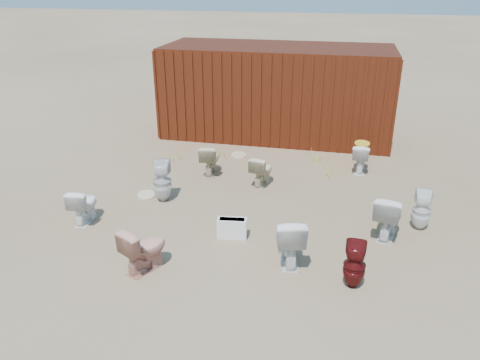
% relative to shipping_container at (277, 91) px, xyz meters
% --- Properties ---
extents(ground, '(100.00, 100.00, 0.00)m').
position_rel_shipping_container_xyz_m(ground, '(0.00, -5.20, -1.20)').
color(ground, brown).
rests_on(ground, ground).
extents(shipping_container, '(6.00, 2.40, 2.40)m').
position_rel_shipping_container_xyz_m(shipping_container, '(0.00, 0.00, 0.00)').
color(shipping_container, '#49170C').
rests_on(shipping_container, ground).
extents(toilet_front_a, '(0.41, 0.67, 0.67)m').
position_rel_shipping_container_xyz_m(toilet_front_a, '(-2.60, -5.81, -0.87)').
color(toilet_front_a, white).
rests_on(toilet_front_a, ground).
extents(toilet_front_pink, '(0.69, 0.82, 0.73)m').
position_rel_shipping_container_xyz_m(toilet_front_pink, '(-0.94, -6.98, -0.84)').
color(toilet_front_pink, tan).
rests_on(toilet_front_pink, ground).
extents(toilet_front_c, '(0.64, 0.89, 0.81)m').
position_rel_shipping_container_xyz_m(toilet_front_c, '(1.15, -6.30, -0.79)').
color(toilet_front_c, white).
rests_on(toilet_front_c, ground).
extents(toilet_front_maroon, '(0.33, 0.33, 0.70)m').
position_rel_shipping_container_xyz_m(toilet_front_maroon, '(2.14, -6.73, -0.85)').
color(toilet_front_maroon, '#510D0E').
rests_on(toilet_front_maroon, ground).
extents(toilet_front_e, '(0.61, 0.86, 0.79)m').
position_rel_shipping_container_xyz_m(toilet_front_e, '(2.69, -5.17, -0.80)').
color(toilet_front_e, silver).
rests_on(toilet_front_e, ground).
extents(toilet_back_a, '(0.46, 0.47, 0.82)m').
position_rel_shipping_container_xyz_m(toilet_back_a, '(-1.54, -4.70, -0.79)').
color(toilet_back_a, silver).
rests_on(toilet_back_a, ground).
extents(toilet_back_beige_left, '(0.45, 0.71, 0.70)m').
position_rel_shipping_container_xyz_m(toilet_back_beige_left, '(-1.00, -3.18, -0.85)').
color(toilet_back_beige_left, beige).
rests_on(toilet_back_beige_left, ground).
extents(toilet_back_beige_right, '(0.51, 0.71, 0.66)m').
position_rel_shipping_container_xyz_m(toilet_back_beige_right, '(0.23, -3.52, -0.87)').
color(toilet_back_beige_right, beige).
rests_on(toilet_back_beige_right, ground).
extents(toilet_back_yellowlid, '(0.41, 0.67, 0.66)m').
position_rel_shipping_container_xyz_m(toilet_back_yellowlid, '(2.28, -2.31, -0.87)').
color(toilet_back_yellowlid, white).
rests_on(toilet_back_yellowlid, ground).
extents(toilet_back_e, '(0.36, 0.37, 0.71)m').
position_rel_shipping_container_xyz_m(toilet_back_e, '(3.28, -4.76, -0.85)').
color(toilet_back_e, white).
rests_on(toilet_back_e, ground).
extents(yellow_lid, '(0.33, 0.42, 0.02)m').
position_rel_shipping_container_xyz_m(yellow_lid, '(2.28, -2.31, -0.53)').
color(yellow_lid, gold).
rests_on(yellow_lid, toilet_back_yellowlid).
extents(loose_tank, '(0.52, 0.26, 0.35)m').
position_rel_shipping_container_xyz_m(loose_tank, '(0.12, -5.77, -1.02)').
color(loose_tank, white).
rests_on(loose_tank, ground).
extents(loose_lid_near, '(0.49, 0.57, 0.02)m').
position_rel_shipping_container_xyz_m(loose_lid_near, '(-0.63, -1.92, -1.19)').
color(loose_lid_near, '#BEAC8A').
rests_on(loose_lid_near, ground).
extents(loose_lid_far, '(0.51, 0.57, 0.02)m').
position_rel_shipping_container_xyz_m(loose_lid_far, '(-1.96, -4.56, -1.19)').
color(loose_lid_far, '#C8B691').
rests_on(loose_lid_far, ground).
extents(weed_clump_a, '(0.36, 0.36, 0.31)m').
position_rel_shipping_container_xyz_m(weed_clump_a, '(-2.08, -2.56, -1.05)').
color(weed_clump_a, '#A0A140').
rests_on(weed_clump_a, ground).
extents(weed_clump_b, '(0.32, 0.32, 0.31)m').
position_rel_shipping_container_xyz_m(weed_clump_b, '(0.05, -2.73, -1.04)').
color(weed_clump_b, '#A0A140').
rests_on(weed_clump_b, ground).
extents(weed_clump_c, '(0.36, 0.36, 0.35)m').
position_rel_shipping_container_xyz_m(weed_clump_c, '(1.71, -2.74, -1.03)').
color(weed_clump_c, '#A0A140').
rests_on(weed_clump_c, ground).
extents(weed_clump_d, '(0.30, 0.30, 0.28)m').
position_rel_shipping_container_xyz_m(weed_clump_d, '(-1.02, -2.14, -1.06)').
color(weed_clump_d, '#A0A140').
rests_on(weed_clump_d, ground).
extents(weed_clump_e, '(0.34, 0.34, 0.32)m').
position_rel_shipping_container_xyz_m(weed_clump_e, '(1.31, -1.91, -1.04)').
color(weed_clump_e, '#A0A140').
rests_on(weed_clump_e, ground).
extents(weed_clump_f, '(0.28, 0.28, 0.22)m').
position_rel_shipping_container_xyz_m(weed_clump_f, '(2.70, -4.77, -1.09)').
color(weed_clump_f, '#A0A140').
rests_on(weed_clump_f, ground).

